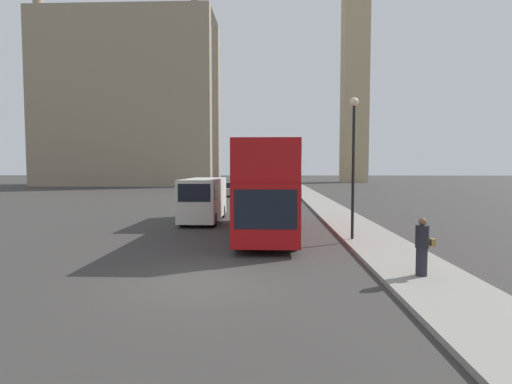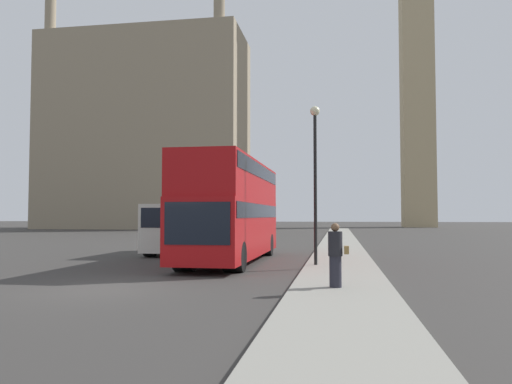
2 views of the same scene
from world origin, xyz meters
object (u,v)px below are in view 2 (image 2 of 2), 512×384
Objects in this scene: pedestrian at (336,255)px; parked_sedan at (244,229)px; red_double_decker_bus at (232,206)px; white_van at (178,228)px; street_lamp at (315,161)px.

parked_sedan is at bearing 104.62° from pedestrian.
white_van is at bearing 132.53° from red_double_decker_bus.
red_double_decker_bus is 6.48× the size of pedestrian.
parked_sedan is (-8.63, 33.10, -0.28)m from pedestrian.
pedestrian is 34.21m from parked_sedan.
parked_sedan is (-4.26, 25.31, -1.67)m from red_double_decker_bus.
white_van reaches higher than parked_sedan.
red_double_decker_bus is at bearing 149.98° from street_lamp.
parked_sedan is (-0.53, 21.25, -0.67)m from white_van.
pedestrian reaches higher than parked_sedan.
pedestrian is at bearing -82.38° from street_lamp.
street_lamp is at bearing 97.62° from pedestrian.
pedestrian is (4.38, -7.80, -1.39)m from red_double_decker_bus.
red_double_decker_bus is 9.05m from pedestrian.
street_lamp is 28.70m from parked_sedan.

